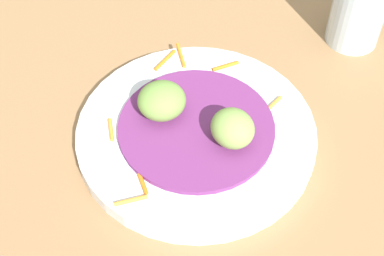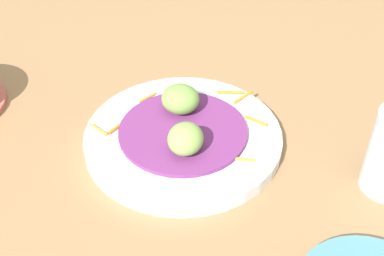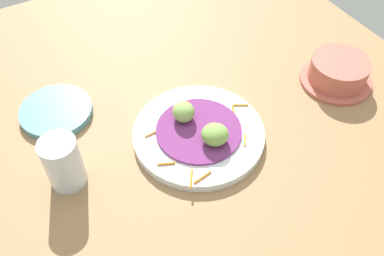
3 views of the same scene
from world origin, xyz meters
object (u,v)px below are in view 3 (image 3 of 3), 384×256
at_px(guac_scoop_left, 183,112).
at_px(main_plate, 199,134).
at_px(guac_scoop_center, 215,134).
at_px(side_plate_small, 56,111).
at_px(terracotta_bowl, 338,72).
at_px(water_glass, 63,162).

bearing_deg(guac_scoop_left, main_plate, -163.82).
bearing_deg(guac_scoop_center, guac_scoop_left, 16.18).
bearing_deg(main_plate, guac_scoop_center, -163.82).
relative_size(main_plate, guac_scoop_left, 5.46).
bearing_deg(side_plate_small, guac_scoop_center, -135.42).
bearing_deg(terracotta_bowl, main_plate, 88.18).
bearing_deg(guac_scoop_center, side_plate_small, 44.58).
relative_size(main_plate, water_glass, 2.47).
relative_size(main_plate, guac_scoop_center, 4.97).
distance_m(guac_scoop_center, water_glass, 0.26).
xyz_separation_m(guac_scoop_center, terracotta_bowl, (0.03, -0.31, -0.01)).
xyz_separation_m(guac_scoop_left, side_plate_small, (0.15, 0.20, -0.03)).
bearing_deg(water_glass, terracotta_bowl, -93.82).
bearing_deg(terracotta_bowl, guac_scoop_center, 94.92).
relative_size(guac_scoop_left, terracotta_bowl, 0.30).
height_order(guac_scoop_center, terracotta_bowl, guac_scoop_center).
relative_size(guac_scoop_left, side_plate_small, 0.32).
bearing_deg(guac_scoop_center, water_glass, 75.54).
bearing_deg(water_glass, guac_scoop_center, -104.46).
xyz_separation_m(main_plate, water_glass, (0.03, 0.24, 0.04)).
height_order(main_plate, terracotta_bowl, terracotta_bowl).
xyz_separation_m(main_plate, side_plate_small, (0.19, 0.21, -0.00)).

